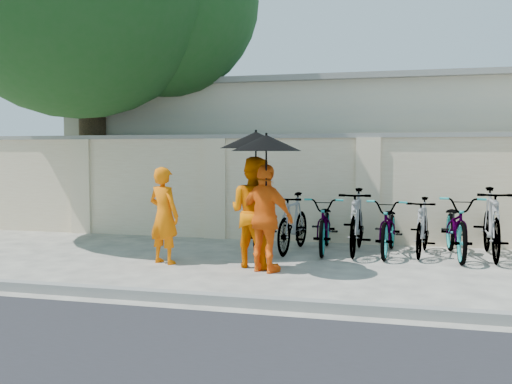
# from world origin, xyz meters

# --- Properties ---
(ground) EXTENTS (80.00, 80.00, 0.00)m
(ground) POSITION_xyz_m (0.00, 0.00, 0.00)
(ground) COLOR beige
(kerb) EXTENTS (40.00, 0.16, 0.12)m
(kerb) POSITION_xyz_m (0.00, -1.70, 0.06)
(kerb) COLOR gray
(kerb) RESTS_ON ground
(compound_wall) EXTENTS (20.00, 0.30, 2.00)m
(compound_wall) POSITION_xyz_m (1.00, 3.20, 1.00)
(compound_wall) COLOR beige
(compound_wall) RESTS_ON ground
(building_behind) EXTENTS (14.00, 6.00, 3.20)m
(building_behind) POSITION_xyz_m (2.00, 7.00, 1.60)
(building_behind) COLOR beige
(building_behind) RESTS_ON ground
(monk_left) EXTENTS (0.64, 0.52, 1.50)m
(monk_left) POSITION_xyz_m (-0.96, 0.39, 0.75)
(monk_left) COLOR #FF6E04
(monk_left) RESTS_ON ground
(monk_center) EXTENTS (0.97, 0.86, 1.66)m
(monk_center) POSITION_xyz_m (0.46, 0.48, 0.83)
(monk_center) COLOR orange
(monk_center) RESTS_ON ground
(parasol_center) EXTENTS (1.06, 1.06, 1.09)m
(parasol_center) POSITION_xyz_m (0.51, 0.40, 1.91)
(parasol_center) COLOR black
(parasol_center) RESTS_ON ground
(monk_right) EXTENTS (0.99, 0.73, 1.56)m
(monk_right) POSITION_xyz_m (0.72, 0.15, 0.78)
(monk_right) COLOR orange
(monk_right) RESTS_ON ground
(parasol_right) EXTENTS (1.00, 1.00, 1.09)m
(parasol_right) POSITION_xyz_m (0.74, 0.07, 1.86)
(parasol_right) COLOR black
(parasol_right) RESTS_ON ground
(bike_0) EXTENTS (0.69, 1.72, 0.89)m
(bike_0) POSITION_xyz_m (0.26, 2.00, 0.44)
(bike_0) COLOR #97979E
(bike_0) RESTS_ON ground
(bike_1) EXTENTS (0.66, 1.74, 1.02)m
(bike_1) POSITION_xyz_m (0.80, 1.89, 0.51)
(bike_1) COLOR #97979E
(bike_1) RESTS_ON ground
(bike_2) EXTENTS (0.76, 1.88, 0.97)m
(bike_2) POSITION_xyz_m (1.34, 2.06, 0.48)
(bike_2) COLOR #97979E
(bike_2) RESTS_ON ground
(bike_3) EXTENTS (0.56, 1.85, 1.11)m
(bike_3) POSITION_xyz_m (1.88, 1.99, 0.55)
(bike_3) COLOR #97979E
(bike_3) RESTS_ON ground
(bike_4) EXTENTS (0.77, 1.87, 0.96)m
(bike_4) POSITION_xyz_m (2.42, 2.04, 0.48)
(bike_4) COLOR #97979E
(bike_4) RESTS_ON ground
(bike_5) EXTENTS (0.67, 1.66, 0.97)m
(bike_5) POSITION_xyz_m (2.96, 2.08, 0.48)
(bike_5) COLOR #97979E
(bike_5) RESTS_ON ground
(bike_6) EXTENTS (0.79, 2.00, 1.03)m
(bike_6) POSITION_xyz_m (3.50, 2.02, 0.52)
(bike_6) COLOR #97979E
(bike_6) RESTS_ON ground
(bike_7) EXTENTS (0.59, 1.93, 1.15)m
(bike_7) POSITION_xyz_m (4.04, 2.10, 0.58)
(bike_7) COLOR #97979E
(bike_7) RESTS_ON ground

